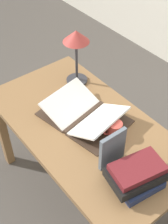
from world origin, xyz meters
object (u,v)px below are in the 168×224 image
at_px(reading_lamp, 76,43).
at_px(coffee_mug, 115,129).
at_px(open_book, 84,114).
at_px(book_standing_upright, 112,149).
at_px(book_stack_tall, 136,175).

bearing_deg(reading_lamp, coffee_mug, -14.21).
height_order(open_book, reading_lamp, reading_lamp).
height_order(book_standing_upright, reading_lamp, reading_lamp).
bearing_deg(book_stack_tall, coffee_mug, 156.34).
xyz_separation_m(open_book, reading_lamp, (-0.32, 0.19, 0.27)).
bearing_deg(reading_lamp, book_standing_upright, -22.67).
relative_size(open_book, book_standing_upright, 2.54).
height_order(open_book, book_standing_upright, book_standing_upright).
bearing_deg(reading_lamp, open_book, -30.39).
bearing_deg(book_standing_upright, open_book, 165.55).
xyz_separation_m(book_stack_tall, coffee_mug, (-0.31, 0.13, -0.02)).
bearing_deg(book_stack_tall, reading_lamp, 162.23).
distance_m(reading_lamp, coffee_mug, 0.61).
height_order(book_stack_tall, coffee_mug, book_stack_tall).
bearing_deg(coffee_mug, book_standing_upright, -46.54).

